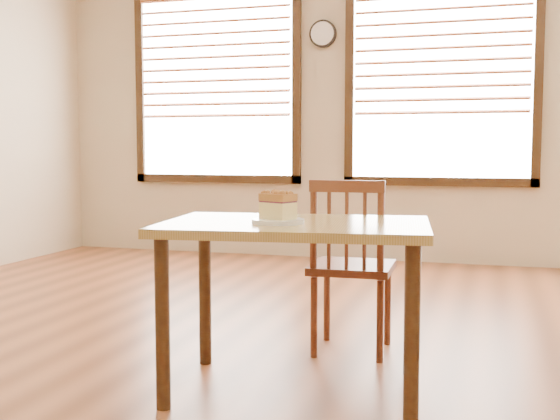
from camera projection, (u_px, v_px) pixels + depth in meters
name	position (u px, v px, depth m)	size (l,w,h in m)	color
ground	(286.00, 413.00, 2.83)	(8.00, 8.00, 0.00)	brown
window_left	(216.00, 74.00, 7.01)	(1.76, 0.10, 1.96)	white
window_right	(441.00, 66.00, 6.37)	(1.76, 0.10, 1.96)	white
wall_clock	(323.00, 34.00, 6.64)	(0.26, 0.05, 0.26)	black
cafe_table_main	(295.00, 246.00, 3.04)	(1.22, 0.89, 0.75)	#A48440
cafe_chair_main	(351.00, 265.00, 3.63)	(0.43, 0.43, 0.92)	#5A2B19
plate	(278.00, 221.00, 2.98)	(0.22, 0.22, 0.02)	white
cake_slice	(278.00, 205.00, 2.97)	(0.16, 0.14, 0.13)	#DCBE7C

